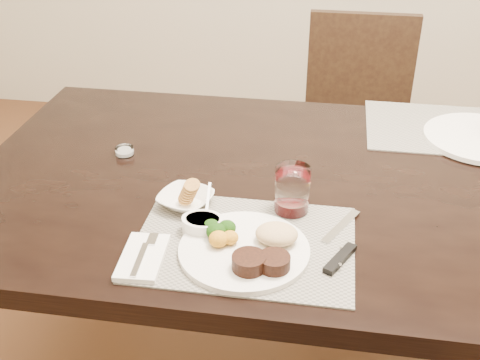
% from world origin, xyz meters
% --- Properties ---
extents(dining_table, '(2.00, 1.00, 0.75)m').
position_xyz_m(dining_table, '(0.00, 0.00, 0.67)').
color(dining_table, black).
rests_on(dining_table, ground).
extents(chair_far, '(0.42, 0.42, 0.90)m').
position_xyz_m(chair_far, '(0.00, 0.93, 0.50)').
color(chair_far, black).
rests_on(chair_far, ground).
extents(placemat_near, '(0.46, 0.34, 0.00)m').
position_xyz_m(placemat_near, '(-0.26, -0.28, 0.75)').
color(placemat_near, gray).
rests_on(placemat_near, dining_table).
extents(placemat_far, '(0.46, 0.34, 0.00)m').
position_xyz_m(placemat_far, '(0.23, 0.36, 0.75)').
color(placemat_far, gray).
rests_on(placemat_far, dining_table).
extents(dinner_plate, '(0.27, 0.27, 0.05)m').
position_xyz_m(dinner_plate, '(-0.24, -0.32, 0.77)').
color(dinner_plate, white).
rests_on(dinner_plate, placemat_near).
extents(napkin_fork, '(0.09, 0.16, 0.02)m').
position_xyz_m(napkin_fork, '(-0.46, -0.37, 0.76)').
color(napkin_fork, white).
rests_on(napkin_fork, placemat_near).
extents(steak_knife, '(0.08, 0.25, 0.01)m').
position_xyz_m(steak_knife, '(-0.06, -0.28, 0.76)').
color(steak_knife, silver).
rests_on(steak_knife, placemat_near).
extents(cracker_bowl, '(0.15, 0.15, 0.05)m').
position_xyz_m(cracker_bowl, '(-0.42, -0.16, 0.77)').
color(cracker_bowl, white).
rests_on(cracker_bowl, placemat_near).
extents(sauce_ramekin, '(0.09, 0.14, 0.07)m').
position_xyz_m(sauce_ramekin, '(-0.36, -0.26, 0.77)').
color(sauce_ramekin, white).
rests_on(sauce_ramekin, placemat_near).
extents(wine_glass_near, '(0.08, 0.08, 0.11)m').
position_xyz_m(wine_glass_near, '(-0.17, -0.14, 0.80)').
color(wine_glass_near, white).
rests_on(wine_glass_near, placemat_near).
extents(salt_cellar, '(0.05, 0.05, 0.02)m').
position_xyz_m(salt_cellar, '(-0.64, 0.06, 0.76)').
color(salt_cellar, white).
rests_on(salt_cellar, dining_table).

